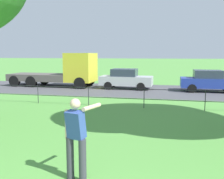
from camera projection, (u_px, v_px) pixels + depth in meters
The scene contains 6 objects.
street_strip at pixel (152, 90), 18.79m from camera, with size 80.00×7.10×0.01m, color #4C4C51.
park_fence at pixel (144, 95), 12.63m from camera, with size 28.91×0.04×1.00m.
person_thrower at pixel (76, 137), 5.32m from camera, with size 0.67×0.75×1.78m.
flatbed_truck_far_left at pixel (64, 72), 20.97m from camera, with size 7.38×2.67×2.75m.
car_silver_left at pixel (126, 79), 19.65m from camera, with size 4.05×1.90×1.54m.
car_blue_center at pixel (209, 81), 18.13m from camera, with size 4.00×1.82×1.54m.
Camera 1 is at (1.14, -2.02, 2.68)m, focal length 40.84 mm.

